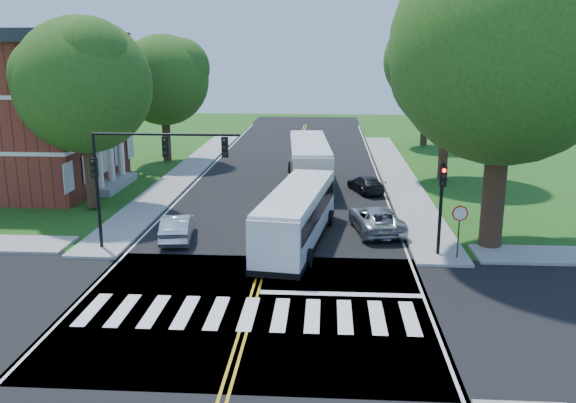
# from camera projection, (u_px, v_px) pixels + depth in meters

# --- Properties ---
(ground) EXTENTS (140.00, 140.00, 0.00)m
(ground) POSITION_uv_depth(u_px,v_px,m) (250.00, 308.00, 23.32)
(ground) COLOR #214E13
(ground) RESTS_ON ground
(road) EXTENTS (14.00, 96.00, 0.01)m
(road) POSITION_uv_depth(u_px,v_px,m) (284.00, 197.00, 40.73)
(road) COLOR black
(road) RESTS_ON ground
(cross_road) EXTENTS (60.00, 12.00, 0.01)m
(cross_road) POSITION_uv_depth(u_px,v_px,m) (250.00, 308.00, 23.32)
(cross_road) COLOR black
(cross_road) RESTS_ON ground
(center_line) EXTENTS (0.36, 70.00, 0.01)m
(center_line) POSITION_uv_depth(u_px,v_px,m) (288.00, 183.00, 44.60)
(center_line) COLOR gold
(center_line) RESTS_ON road
(edge_line_w) EXTENTS (0.12, 70.00, 0.01)m
(edge_line_w) POSITION_uv_depth(u_px,v_px,m) (196.00, 182.00, 45.02)
(edge_line_w) COLOR silver
(edge_line_w) RESTS_ON road
(edge_line_e) EXTENTS (0.12, 70.00, 0.01)m
(edge_line_e) POSITION_uv_depth(u_px,v_px,m) (381.00, 185.00, 44.17)
(edge_line_e) COLOR silver
(edge_line_e) RESTS_ON road
(crosswalk) EXTENTS (12.60, 3.00, 0.01)m
(crosswalk) POSITION_uv_depth(u_px,v_px,m) (249.00, 314.00, 22.84)
(crosswalk) COLOR silver
(crosswalk) RESTS_ON road
(stop_bar) EXTENTS (6.60, 0.40, 0.01)m
(stop_bar) POSITION_uv_depth(u_px,v_px,m) (341.00, 294.00, 24.65)
(stop_bar) COLOR silver
(stop_bar) RESTS_ON road
(sidewalk_nw) EXTENTS (2.60, 40.00, 0.15)m
(sidewalk_nw) POSITION_uv_depth(u_px,v_px,m) (185.00, 173.00, 48.00)
(sidewalk_nw) COLOR gray
(sidewalk_nw) RESTS_ON ground
(sidewalk_ne) EXTENTS (2.60, 40.00, 0.15)m
(sidewalk_ne) POSITION_uv_depth(u_px,v_px,m) (397.00, 176.00, 46.97)
(sidewalk_ne) COLOR gray
(sidewalk_ne) RESTS_ON ground
(tree_ne_big) EXTENTS (10.80, 10.80, 14.91)m
(tree_ne_big) POSITION_uv_depth(u_px,v_px,m) (506.00, 49.00, 28.00)
(tree_ne_big) COLOR #351E15
(tree_ne_big) RESTS_ON ground
(tree_west_near) EXTENTS (8.00, 8.00, 11.40)m
(tree_west_near) POSITION_uv_depth(u_px,v_px,m) (83.00, 85.00, 35.73)
(tree_west_near) COLOR #351E15
(tree_west_near) RESTS_ON ground
(tree_west_far) EXTENTS (7.60, 7.60, 10.67)m
(tree_west_far) POSITION_uv_depth(u_px,v_px,m) (164.00, 80.00, 51.30)
(tree_west_far) COLOR #351E15
(tree_west_far) RESTS_ON ground
(tree_east_mid) EXTENTS (8.40, 8.40, 11.93)m
(tree_east_mid) POSITION_uv_depth(u_px,v_px,m) (448.00, 74.00, 43.88)
(tree_east_mid) COLOR #351E15
(tree_east_mid) RESTS_ON ground
(tree_east_far) EXTENTS (7.20, 7.20, 10.34)m
(tree_east_far) POSITION_uv_depth(u_px,v_px,m) (427.00, 77.00, 59.54)
(tree_east_far) COLOR #351E15
(tree_east_far) RESTS_ON ground
(signal_nw) EXTENTS (7.15, 0.46, 5.66)m
(signal_nw) POSITION_uv_depth(u_px,v_px,m) (143.00, 163.00, 28.83)
(signal_nw) COLOR black
(signal_nw) RESTS_ON ground
(signal_ne) EXTENTS (0.30, 0.46, 4.40)m
(signal_ne) POSITION_uv_depth(u_px,v_px,m) (442.00, 197.00, 28.31)
(signal_ne) COLOR black
(signal_ne) RESTS_ON ground
(stop_sign) EXTENTS (0.76, 0.08, 2.53)m
(stop_sign) POSITION_uv_depth(u_px,v_px,m) (460.00, 219.00, 28.04)
(stop_sign) COLOR black
(stop_sign) RESTS_ON ground
(bus_lead) EXTENTS (3.87, 11.06, 2.80)m
(bus_lead) POSITION_uv_depth(u_px,v_px,m) (297.00, 215.00, 30.68)
(bus_lead) COLOR silver
(bus_lead) RESTS_ON road
(bus_follow) EXTENTS (3.59, 12.34, 3.15)m
(bus_follow) POSITION_uv_depth(u_px,v_px,m) (309.00, 162.00, 44.01)
(bus_follow) COLOR silver
(bus_follow) RESTS_ON road
(hatchback) EXTENTS (1.97, 4.29, 1.36)m
(hatchback) POSITION_uv_depth(u_px,v_px,m) (177.00, 227.00, 31.39)
(hatchback) COLOR silver
(hatchback) RESTS_ON road
(suv) EXTENTS (3.07, 5.35, 1.40)m
(suv) POSITION_uv_depth(u_px,v_px,m) (376.00, 219.00, 32.80)
(suv) COLOR #AFB1B6
(suv) RESTS_ON road
(dark_sedan) EXTENTS (2.73, 4.23, 1.14)m
(dark_sedan) POSITION_uv_depth(u_px,v_px,m) (366.00, 184.00, 41.88)
(dark_sedan) COLOR black
(dark_sedan) RESTS_ON road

